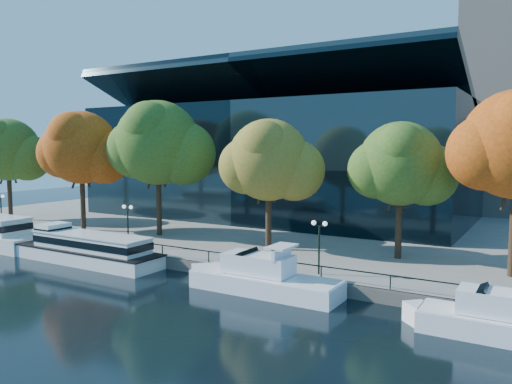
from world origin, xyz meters
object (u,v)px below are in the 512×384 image
Objects in this scene: tree_1 at (82,149)px; lamp_0 at (1,204)px; cruiser_near at (259,277)px; tree_3 at (270,162)px; tree_0 at (8,151)px; tree_2 at (159,145)px; tour_boat at (84,247)px; lamp_1 at (128,216)px; lamp_2 at (319,235)px; tree_4 at (402,166)px; cruiser_far at (498,320)px.

tree_1 is 11.65m from lamp_0.
tree_3 is (-4.39, 9.43, 8.01)m from cruiser_near.
tree_1 is (14.99, -0.81, 0.29)m from tree_0.
tree_1 reaches higher than tree_0.
tour_boat is at bearing -91.69° from tree_2.
lamp_1 is (2.05, 3.47, 2.60)m from tour_boat.
lamp_2 is (7.60, -6.02, -5.16)m from tree_3.
tour_boat is 1.30× the size of tree_0.
tree_4 reaches higher than lamp_0.
tour_boat is 4.25× the size of lamp_0.
tree_0 is at bearing 140.09° from lamp_0.
lamp_0 reaches higher than tour_boat.
tree_4 is at bearing 124.75° from cruiser_far.
cruiser_near is 15.76m from tree_4.
lamp_1 is (-32.14, 4.22, 2.91)m from cruiser_far.
tree_2 is 9.51m from lamp_1.
tour_boat is 15.04m from tree_1.
tree_1 reaches higher than cruiser_near.
tree_3 reaches higher than tree_4.
lamp_1 is at bearing 168.29° from cruiser_near.
tree_0 is at bearing -178.74° from tree_3.
lamp_0 is 1.00× the size of lamp_1.
tree_2 is 20.60m from lamp_0.
tree_1 reaches higher than lamp_0.
lamp_2 is at bearing -6.44° from tree_0.
tree_0 reaches higher than tour_boat.
cruiser_far is 2.56× the size of lamp_2.
tree_1 reaches higher than lamp_2.
lamp_1 is at bearing -160.35° from tree_4.
cruiser_far is 0.78× the size of tree_0.
cruiser_far is at bearing -2.99° from cruiser_near.
tree_0 is (-58.45, 9.40, 8.89)m from cruiser_far.
tree_3 reaches higher than tour_boat.
lamp_1 is 1.00× the size of lamp_2.
tour_boat is 13.65m from tree_2.
cruiser_far is 52.50m from lamp_0.
tree_0 is at bearing -176.35° from tree_4.
cruiser_near is at bearing 0.23° from tour_boat.
cruiser_far is at bearing -7.48° from lamp_1.
lamp_1 reaches higher than tour_boat.
tree_1 is (-27.73, 7.78, 9.12)m from cruiser_near.
tree_2 is at bearing 162.51° from cruiser_far.
lamp_0 is (-18.36, -6.46, -6.76)m from tree_2.
cruiser_near is 0.95× the size of tree_0.
tree_2 is (0.29, 9.93, 9.35)m from tour_boat.
tree_0 is 0.91× the size of tree_2.
lamp_0 and lamp_2 have the same top height.
tree_3 is 3.00× the size of lamp_0.
tree_4 is at bearing 65.59° from lamp_2.
lamp_2 is at bearing 161.37° from cruiser_far.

